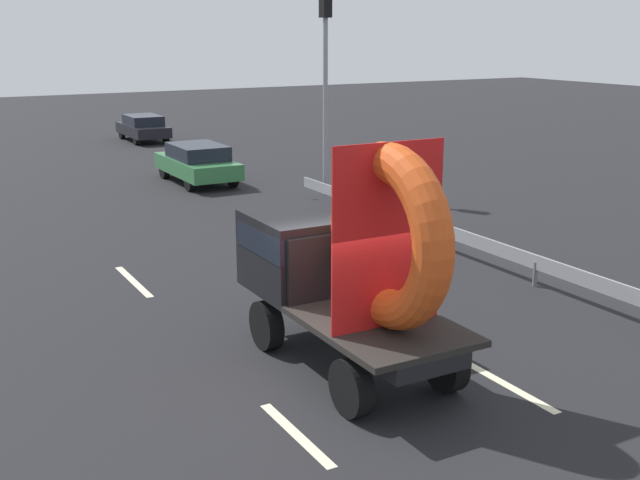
{
  "coord_description": "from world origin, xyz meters",
  "views": [
    {
      "loc": [
        -5.96,
        -10.17,
        5.42
      ],
      "look_at": [
        0.36,
        1.18,
        1.95
      ],
      "focal_mm": 44.4,
      "sensor_mm": 36.0,
      "label": 1
    }
  ],
  "objects_px": {
    "oncoming_car": "(143,127)",
    "traffic_light": "(326,65)",
    "flatbed_truck": "(343,260)",
    "distant_sedan": "(197,162)"
  },
  "relations": [
    {
      "from": "traffic_light",
      "to": "oncoming_car",
      "type": "height_order",
      "value": "traffic_light"
    },
    {
      "from": "traffic_light",
      "to": "oncoming_car",
      "type": "distance_m",
      "value": 16.32
    },
    {
      "from": "distant_sedan",
      "to": "flatbed_truck",
      "type": "bearing_deg",
      "value": -102.45
    },
    {
      "from": "oncoming_car",
      "to": "traffic_light",
      "type": "bearing_deg",
      "value": -84.7
    },
    {
      "from": "traffic_light",
      "to": "flatbed_truck",
      "type": "bearing_deg",
      "value": -118.35
    },
    {
      "from": "flatbed_truck",
      "to": "distant_sedan",
      "type": "xyz_separation_m",
      "value": [
        3.62,
        16.39,
        -1.03
      ]
    },
    {
      "from": "flatbed_truck",
      "to": "traffic_light",
      "type": "xyz_separation_m",
      "value": [
        6.66,
        12.34,
        2.5
      ]
    },
    {
      "from": "flatbed_truck",
      "to": "oncoming_car",
      "type": "xyz_separation_m",
      "value": [
        5.19,
        28.2,
        -1.09
      ]
    },
    {
      "from": "flatbed_truck",
      "to": "oncoming_car",
      "type": "height_order",
      "value": "flatbed_truck"
    },
    {
      "from": "flatbed_truck",
      "to": "distant_sedan",
      "type": "height_order",
      "value": "flatbed_truck"
    }
  ]
}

